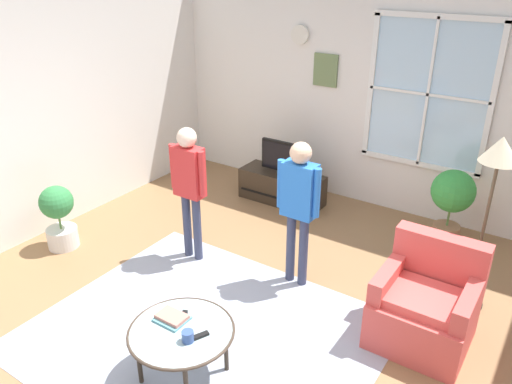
{
  "coord_description": "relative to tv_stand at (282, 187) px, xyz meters",
  "views": [
    {
      "loc": [
        2.07,
        -2.69,
        2.94
      ],
      "look_at": [
        -0.12,
        0.59,
        1.08
      ],
      "focal_mm": 35.41,
      "sensor_mm": 36.0,
      "label": 1
    }
  ],
  "objects": [
    {
      "name": "book_stack",
      "position": [
        0.83,
        -2.99,
        0.26
      ],
      "size": [
        0.23,
        0.2,
        0.05
      ],
      "color": "#5F9DA8",
      "rests_on": "coffee_table"
    },
    {
      "name": "potted_plant_corner",
      "position": [
        -1.42,
        -2.33,
        0.19
      ],
      "size": [
        0.36,
        0.36,
        0.73
      ],
      "color": "silver",
      "rests_on": "ground_plane"
    },
    {
      "name": "television",
      "position": [
        0.0,
        -0.0,
        0.42
      ],
      "size": [
        0.6,
        0.08,
        0.42
      ],
      "color": "#4C4C4C",
      "rests_on": "tv_stand"
    },
    {
      "name": "cup",
      "position": [
        1.08,
        -3.09,
        0.28
      ],
      "size": [
        0.09,
        0.09,
        0.09
      ],
      "primitive_type": "cylinder",
      "color": "#334C8C",
      "rests_on": "coffee_table"
    },
    {
      "name": "area_rug",
      "position": [
        0.8,
        -2.6,
        -0.2
      ],
      "size": [
        2.83,
        2.37,
        0.01
      ],
      "primitive_type": "cube",
      "color": "#999EAD",
      "rests_on": "ground_plane"
    },
    {
      "name": "remote_near_cup",
      "position": [
        0.88,
        -2.92,
        0.25
      ],
      "size": [
        0.09,
        0.14,
        0.02
      ],
      "primitive_type": "cube",
      "rotation": [
        0.0,
        0.0,
        0.4
      ],
      "color": "black",
      "rests_on": "coffee_table"
    },
    {
      "name": "back_wall",
      "position": [
        0.99,
        0.65,
        1.26
      ],
      "size": [
        5.68,
        0.17,
        2.92
      ],
      "color": "silver",
      "rests_on": "ground_plane"
    },
    {
      "name": "remote_near_books",
      "position": [
        1.12,
        -3.02,
        0.25
      ],
      "size": [
        0.1,
        0.14,
        0.02
      ],
      "primitive_type": "cube",
      "rotation": [
        0.0,
        0.0,
        -0.44
      ],
      "color": "black",
      "rests_on": "coffee_table"
    },
    {
      "name": "person_red_shirt",
      "position": [
        -0.08,
        -1.69,
        0.71
      ],
      "size": [
        0.44,
        0.2,
        1.45
      ],
      "color": "#333851",
      "rests_on": "ground_plane"
    },
    {
      "name": "person_blue_shirt",
      "position": [
        1.05,
        -1.48,
        0.72
      ],
      "size": [
        0.44,
        0.2,
        1.46
      ],
      "color": "#333851",
      "rests_on": "ground_plane"
    },
    {
      "name": "ground_plane",
      "position": [
        0.97,
        -2.47,
        -0.21
      ],
      "size": [
        6.28,
        6.72,
        0.02
      ],
      "primitive_type": "cube",
      "color": "olive"
    },
    {
      "name": "coffee_table",
      "position": [
        0.96,
        -3.04,
        0.22
      ],
      "size": [
        0.8,
        0.8,
        0.45
      ],
      "color": "#99B2B7",
      "rests_on": "ground_plane"
    },
    {
      "name": "armchair",
      "position": [
        2.34,
        -1.6,
        0.13
      ],
      "size": [
        0.76,
        0.74,
        0.87
      ],
      "color": "#D14C47",
      "rests_on": "ground_plane"
    },
    {
      "name": "potted_plant_by_window",
      "position": [
        2.08,
        0.07,
        0.37
      ],
      "size": [
        0.46,
        0.46,
        0.89
      ],
      "color": "#9E6B4C",
      "rests_on": "ground_plane"
    },
    {
      "name": "tv_stand",
      "position": [
        0.0,
        0.0,
        0.0
      ],
      "size": [
        1.1,
        0.43,
        0.4
      ],
      "color": "#2D2319",
      "rests_on": "ground_plane"
    },
    {
      "name": "floor_lamp",
      "position": [
        2.56,
        -0.9,
        1.17
      ],
      "size": [
        0.32,
        0.32,
        1.64
      ],
      "color": "black",
      "rests_on": "ground_plane"
    }
  ]
}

